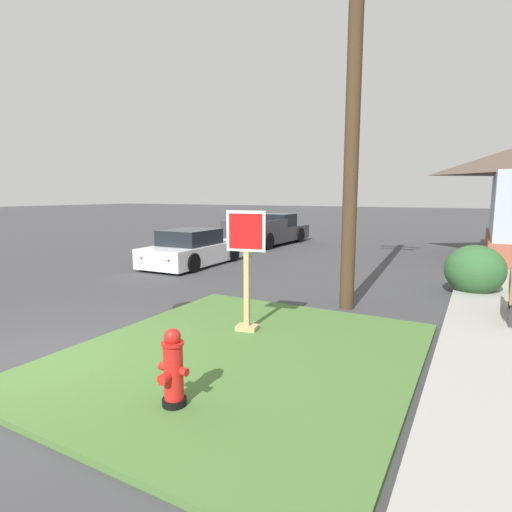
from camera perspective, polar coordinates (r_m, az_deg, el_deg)
ground_plane at (r=6.92m, az=-27.95°, el=-13.03°), size 160.00×160.00×0.00m
grass_corner_patch at (r=6.35m, az=-1.96°, el=-13.56°), size 4.91×5.64×0.08m
sidewalk_strip at (r=9.03m, az=32.00°, el=-8.00°), size 2.20×14.52×0.12m
fire_hydrant at (r=4.81m, az=-11.47°, el=-15.24°), size 0.38×0.34×0.90m
stop_sign at (r=7.03m, az=-1.32°, el=-2.57°), size 0.68×0.34×2.09m
manhole_cover at (r=9.15m, az=-9.35°, el=-6.92°), size 0.70×0.70×0.02m
parked_sedan_white at (r=14.40m, az=-8.79°, el=0.91°), size 1.99×4.12×1.25m
pickup_truck_charcoal at (r=20.17m, az=1.84°, el=3.39°), size 2.21×5.65×1.48m
utility_pole at (r=9.31m, az=13.69°, el=27.68°), size 1.76×0.30×10.63m
shrub_by_curb at (r=11.30m, az=28.18°, el=-1.73°), size 1.38×1.38×1.23m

